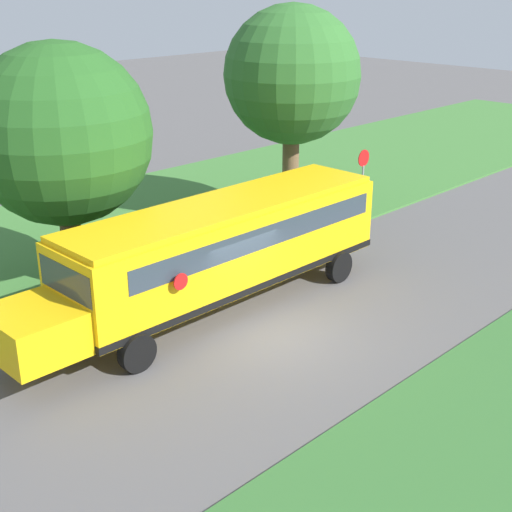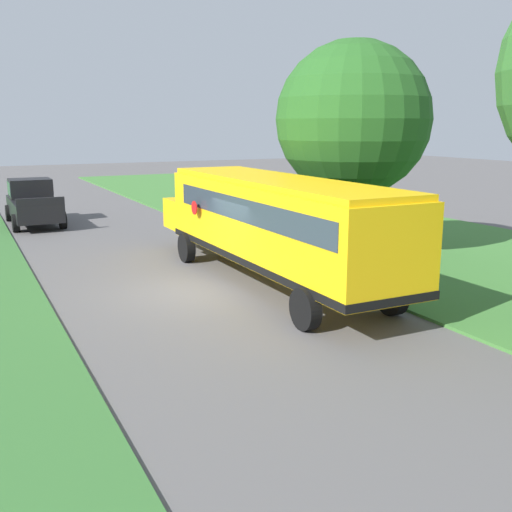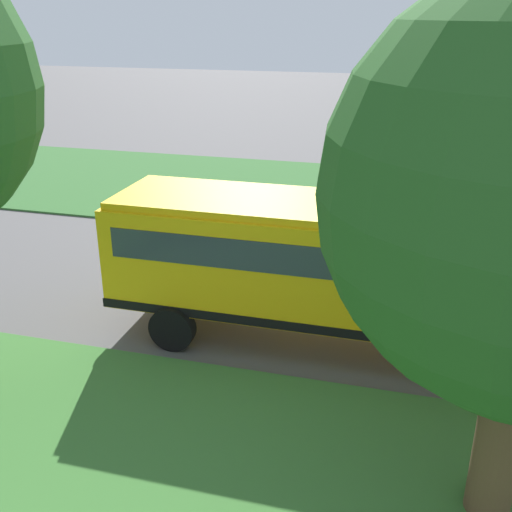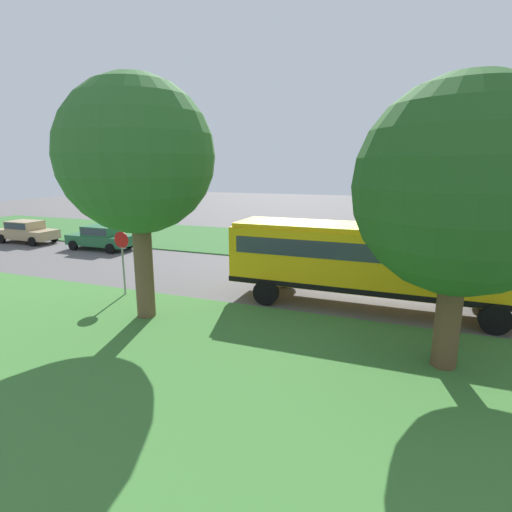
% 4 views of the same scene
% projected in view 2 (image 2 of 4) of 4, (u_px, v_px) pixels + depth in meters
% --- Properties ---
extents(ground_plane, '(120.00, 120.00, 0.00)m').
position_uv_depth(ground_plane, '(199.00, 291.00, 17.03)').
color(ground_plane, '#565454').
extents(grass_verge, '(12.00, 80.00, 0.08)m').
position_uv_depth(grass_verge, '(460.00, 256.00, 21.40)').
color(grass_verge, '#3D7533').
rests_on(grass_verge, ground).
extents(school_bus, '(2.85, 12.42, 3.16)m').
position_uv_depth(school_bus, '(272.00, 220.00, 17.42)').
color(school_bus, yellow).
rests_on(school_bus, ground).
extents(pickup_truck, '(2.28, 5.40, 2.10)m').
position_uv_depth(pickup_truck, '(33.00, 202.00, 28.44)').
color(pickup_truck, black).
rests_on(pickup_truck, ground).
extents(oak_tree_beside_bus, '(5.35, 5.35, 7.50)m').
position_uv_depth(oak_tree_beside_bus, '(351.00, 117.00, 20.52)').
color(oak_tree_beside_bus, brown).
rests_on(oak_tree_beside_bus, ground).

